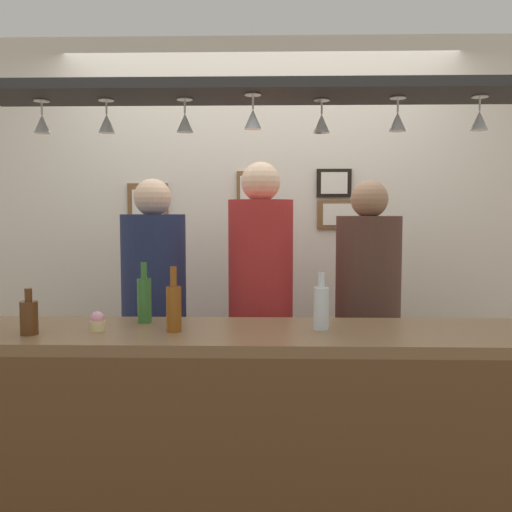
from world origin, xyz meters
TOP-DOWN VIEW (x-y plane):
  - back_wall at (0.00, 1.10)m, footprint 4.40×0.06m
  - bar_counter at (0.00, -0.50)m, footprint 2.70×0.55m
  - overhead_glass_rack at (0.00, -0.30)m, footprint 2.20×0.36m
  - hanging_wineglass_far_left at (-0.87, -0.26)m, footprint 0.07×0.07m
  - hanging_wineglass_left at (-0.60, -0.27)m, footprint 0.07×0.07m
  - hanging_wineglass_center_left at (-0.28, -0.28)m, footprint 0.07×0.07m
  - hanging_wineglass_center at (0.00, -0.36)m, footprint 0.07×0.07m
  - hanging_wineglass_center_right at (0.28, -0.24)m, footprint 0.07×0.07m
  - hanging_wineglass_right at (0.58, -0.29)m, footprint 0.07×0.07m
  - hanging_wineglass_far_right at (0.89, -0.30)m, footprint 0.07×0.07m
  - person_left_navy_shirt at (-0.55, 0.38)m, footprint 0.34×0.34m
  - person_middle_red_shirt at (0.02, 0.38)m, footprint 0.34×0.34m
  - person_right_brown_shirt at (0.58, 0.38)m, footprint 0.34×0.34m
  - bottle_soda_clear at (0.27, -0.33)m, footprint 0.06×0.06m
  - bottle_beer_amber_tall at (-0.31, -0.39)m, footprint 0.06×0.06m
  - bottle_beer_brown_stubby at (-0.86, -0.46)m, footprint 0.07×0.07m
  - bottle_beer_green_import at (-0.47, -0.21)m, footprint 0.06×0.06m
  - cupcake at (-0.62, -0.38)m, footprint 0.06×0.06m
  - picture_frame_crest at (-0.06, 1.06)m, footprint 0.18×0.02m
  - picture_frame_caricature at (-0.72, 1.06)m, footprint 0.26×0.02m
  - picture_frame_upper_small at (0.47, 1.06)m, footprint 0.22×0.02m
  - picture_frame_lower_pair at (0.52, 1.06)m, footprint 0.30×0.02m

SIDE VIEW (x-z plane):
  - bar_counter at x=0.00m, z-range 0.18..1.20m
  - person_right_brown_shirt at x=0.58m, z-range 0.17..1.83m
  - person_left_navy_shirt at x=-0.55m, z-range 0.17..1.84m
  - cupcake at x=-0.62m, z-range 1.02..1.10m
  - person_middle_red_shirt at x=0.02m, z-range 0.18..1.94m
  - bottle_beer_brown_stubby at x=-0.86m, z-range 1.00..1.18m
  - bottle_soda_clear at x=0.27m, z-range 1.00..1.23m
  - bottle_beer_amber_tall at x=-0.31m, z-range 0.99..1.25m
  - bottle_beer_green_import at x=-0.47m, z-range 1.00..1.26m
  - back_wall at x=0.00m, z-range 0.00..2.60m
  - picture_frame_lower_pair at x=0.52m, z-range 1.39..1.57m
  - picture_frame_caricature at x=-0.72m, z-range 1.34..1.68m
  - picture_frame_crest at x=-0.06m, z-range 1.49..1.75m
  - picture_frame_upper_small at x=0.47m, z-range 1.59..1.77m
  - hanging_wineglass_far_left at x=-0.87m, z-range 1.79..1.93m
  - hanging_wineglass_left at x=-0.60m, z-range 1.79..1.93m
  - hanging_wineglass_center_left at x=-0.28m, z-range 1.79..1.93m
  - hanging_wineglass_center at x=0.00m, z-range 1.79..1.93m
  - hanging_wineglass_center_right at x=0.28m, z-range 1.79..1.93m
  - hanging_wineglass_right at x=0.58m, z-range 1.79..1.93m
  - hanging_wineglass_far_right at x=0.89m, z-range 1.79..1.93m
  - overhead_glass_rack at x=0.00m, z-range 1.95..1.99m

